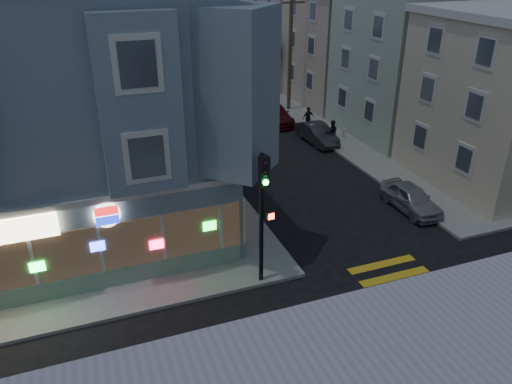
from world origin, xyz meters
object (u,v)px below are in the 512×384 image
street_tree_near (265,50)px  parked_car_d (253,95)px  parked_car_c (275,114)px  parked_car_a (411,198)px  street_tree_far (237,37)px  pedestrian_b (308,118)px  fire_hydrant (344,132)px  parked_car_b (317,134)px  running_child (411,292)px  traffic_signal (263,199)px  utility_pole (290,52)px  pedestrian_a (332,132)px

street_tree_near → parked_car_d: 4.56m
parked_car_c → parked_car_a: bearing=-82.3°
parked_car_c → street_tree_far: bearing=85.1°
pedestrian_b → fire_hydrant: pedestrian_b is taller
parked_car_b → street_tree_near: bearing=81.8°
parked_car_d → fire_hydrant: parked_car_d is taller
running_child → pedestrian_b: size_ratio=0.79×
pedestrian_b → parked_car_d: (-1.16, 8.84, -0.38)m
parked_car_a → parked_car_c: parked_car_c is taller
running_child → traffic_signal: size_ratio=0.23×
traffic_signal → fire_hydrant: 18.41m
parked_car_c → parked_car_b: bearing=-74.6°
running_child → parked_car_d: (4.26, 28.78, -0.06)m
street_tree_near → traffic_signal: 29.95m
street_tree_far → traffic_signal: (-11.03, -35.84, -0.06)m
parked_car_c → parked_car_d: size_ratio=1.15×
utility_pole → parked_car_d: (-1.86, 3.68, -4.21)m
pedestrian_b → traffic_signal: 19.74m
utility_pole → pedestrian_a: (-0.70, -8.81, -3.79)m
parked_car_d → street_tree_far: bearing=82.9°
street_tree_far → fire_hydrant: 22.19m
running_child → traffic_signal: traffic_signal is taller
pedestrian_b → fire_hydrant: 3.16m
pedestrian_a → parked_car_d: 12.56m
parked_car_b → parked_car_c: bearing=99.5°
street_tree_far → pedestrian_b: bearing=-92.7°
parked_car_c → fire_hydrant: 6.12m
parked_car_c → fire_hydrant: parked_car_c is taller
parked_car_a → traffic_signal: 10.59m
parked_car_a → street_tree_near: bearing=86.7°
street_tree_near → running_child: (-6.32, -31.10, -3.29)m
pedestrian_a → running_child: bearing=92.2°
street_tree_near → parked_car_b: 14.31m
utility_pole → pedestrian_b: size_ratio=5.51×
street_tree_near → parked_car_d: (-2.06, -2.32, -3.35)m
pedestrian_a → traffic_signal: size_ratio=0.31×
utility_pole → parked_car_c: 5.42m
fire_hydrant → parked_car_c: bearing=120.6°
street_tree_far → pedestrian_a: 23.02m
parked_car_d → traffic_signal: 27.25m
pedestrian_a → fire_hydrant: size_ratio=2.37×
utility_pole → street_tree_near: 6.06m
parked_car_c → traffic_signal: size_ratio=0.88×
street_tree_near → parked_car_b: (-1.50, -13.86, -3.27)m
parked_car_a → fire_hydrant: bearing=79.2°
pedestrian_b → traffic_signal: size_ratio=0.30×
running_child → parked_car_c: size_ratio=0.27×
fire_hydrant → utility_pole: bearing=95.4°
parked_car_c → utility_pole: bearing=52.2°
running_child → pedestrian_b: bearing=68.8°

